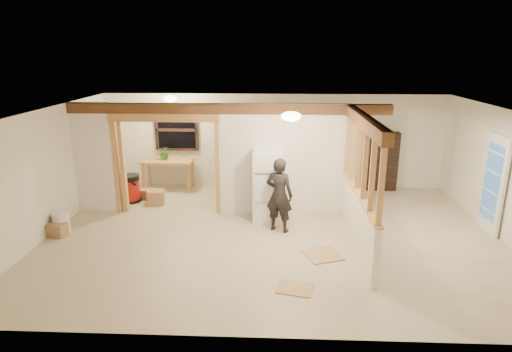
{
  "coord_description": "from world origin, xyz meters",
  "views": [
    {
      "loc": [
        0.01,
        -7.98,
        3.59
      ],
      "look_at": [
        -0.35,
        0.4,
        1.11
      ],
      "focal_mm": 30.0,
      "sensor_mm": 36.0,
      "label": 1
    }
  ],
  "objects_px": {
    "refrigerator": "(268,186)",
    "woman": "(279,195)",
    "shop_vac": "(130,188)",
    "bookshelf": "(382,161)",
    "work_table": "(169,175)"
  },
  "relations": [
    {
      "from": "work_table",
      "to": "shop_vac",
      "type": "xyz_separation_m",
      "value": [
        -0.73,
        -0.96,
        -0.07
      ]
    },
    {
      "from": "work_table",
      "to": "bookshelf",
      "type": "relative_size",
      "value": 0.83
    },
    {
      "from": "work_table",
      "to": "shop_vac",
      "type": "height_order",
      "value": "work_table"
    },
    {
      "from": "shop_vac",
      "to": "bookshelf",
      "type": "distance_m",
      "value": 6.51
    },
    {
      "from": "refrigerator",
      "to": "woman",
      "type": "xyz_separation_m",
      "value": [
        0.24,
        -0.62,
        0.0
      ]
    },
    {
      "from": "refrigerator",
      "to": "bookshelf",
      "type": "xyz_separation_m",
      "value": [
        2.98,
        2.22,
        0.0
      ]
    },
    {
      "from": "woman",
      "to": "bookshelf",
      "type": "bearing_deg",
      "value": -111.84
    },
    {
      "from": "woman",
      "to": "work_table",
      "type": "height_order",
      "value": "woman"
    },
    {
      "from": "shop_vac",
      "to": "refrigerator",
      "type": "bearing_deg",
      "value": -16.48
    },
    {
      "from": "work_table",
      "to": "bookshelf",
      "type": "xyz_separation_m",
      "value": [
        5.65,
        0.25,
        0.37
      ]
    },
    {
      "from": "refrigerator",
      "to": "work_table",
      "type": "xyz_separation_m",
      "value": [
        -2.67,
        1.97,
        -0.37
      ]
    },
    {
      "from": "refrigerator",
      "to": "work_table",
      "type": "distance_m",
      "value": 3.34
    },
    {
      "from": "woman",
      "to": "bookshelf",
      "type": "distance_m",
      "value": 3.95
    },
    {
      "from": "woman",
      "to": "shop_vac",
      "type": "bearing_deg",
      "value": -2.02
    },
    {
      "from": "bookshelf",
      "to": "refrigerator",
      "type": "bearing_deg",
      "value": -143.32
    }
  ]
}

